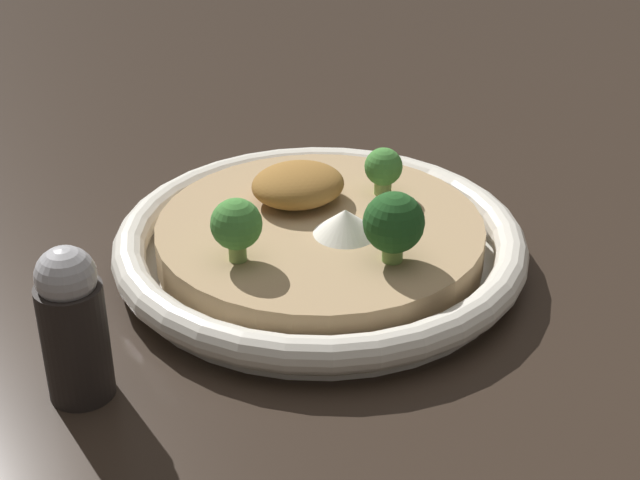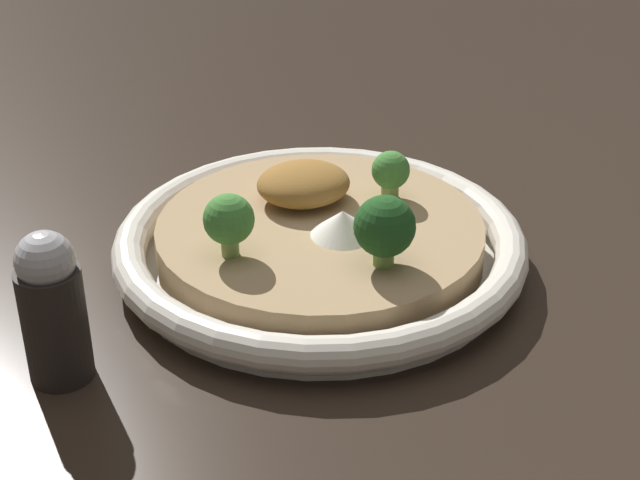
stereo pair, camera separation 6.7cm
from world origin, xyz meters
TOP-DOWN VIEW (x-y plane):
  - ground_plane at (0.00, 0.00)m, footprint 6.00×6.00m
  - risotto_bowl at (0.00, 0.00)m, footprint 0.28×0.28m
  - cheese_sprinkle at (0.01, -0.02)m, footprint 0.04×0.04m
  - crispy_onion_garnish at (-0.00, 0.04)m, footprint 0.07×0.06m
  - broccoli_front_right at (0.02, -0.06)m, footprint 0.04×0.04m
  - broccoli_back_right at (0.06, 0.02)m, footprint 0.03×0.03m
  - broccoli_left at (-0.07, -0.02)m, footprint 0.03×0.03m
  - pepper_shaker at (-0.18, -0.07)m, footprint 0.04×0.04m

SIDE VIEW (x-z plane):
  - ground_plane at x=0.00m, z-range 0.00..0.00m
  - risotto_bowl at x=0.00m, z-range 0.00..0.03m
  - cheese_sprinkle at x=0.01m, z-range 0.03..0.05m
  - crispy_onion_garnish at x=0.00m, z-range 0.03..0.06m
  - pepper_shaker at x=-0.18m, z-range 0.00..0.09m
  - broccoli_back_right at x=0.06m, z-range 0.04..0.07m
  - broccoli_left at x=-0.07m, z-range 0.04..0.08m
  - broccoli_front_right at x=0.02m, z-range 0.04..0.08m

